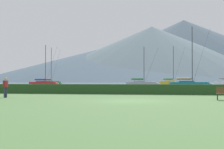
# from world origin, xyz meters

# --- Properties ---
(ground_plane) EXTENTS (1000.00, 1000.00, 0.00)m
(ground_plane) POSITION_xyz_m (0.00, 0.00, 0.00)
(ground_plane) COLOR #517A42
(harbor_water) EXTENTS (320.00, 246.00, 0.00)m
(harbor_water) POSITION_xyz_m (0.00, 137.00, 0.00)
(harbor_water) COLOR slate
(harbor_water) RESTS_ON ground_plane
(hedge_line) EXTENTS (80.00, 1.20, 1.01)m
(hedge_line) POSITION_xyz_m (0.00, 11.00, 0.51)
(hedge_line) COLOR #284C23
(hedge_line) RESTS_ON ground_plane
(sailboat_slip_0) EXTENTS (8.40, 3.00, 9.48)m
(sailboat_slip_0) POSITION_xyz_m (-3.99, 54.84, 0.68)
(sailboat_slip_0) COLOR #9E9EA3
(sailboat_slip_0) RESTS_ON harbor_water
(sailboat_slip_2) EXTENTS (8.25, 2.72, 12.57)m
(sailboat_slip_2) POSITION_xyz_m (-37.51, 80.87, 0.70)
(sailboat_slip_2) COLOR #236B38
(sailboat_slip_2) RESTS_ON harbor_water
(sailboat_slip_3) EXTENTS (8.41, 4.22, 11.76)m
(sailboat_slip_3) POSITION_xyz_m (6.39, 41.41, 0.70)
(sailboat_slip_3) COLOR #19707A
(sailboat_slip_3) RESTS_ON harbor_water
(sailboat_slip_5) EXTENTS (7.88, 2.78, 10.30)m
(sailboat_slip_5) POSITION_xyz_m (-28.53, 53.89, 0.65)
(sailboat_slip_5) COLOR red
(sailboat_slip_5) RESTS_ON harbor_water
(sailboat_slip_6) EXTENTS (8.99, 3.58, 12.44)m
(sailboat_slip_6) POSITION_xyz_m (3.12, 82.21, 0.75)
(sailboat_slip_6) COLOR gold
(sailboat_slip_6) RESTS_ON harbor_water
(person_standing_walker) EXTENTS (0.36, 0.55, 1.65)m
(person_standing_walker) POSITION_xyz_m (-10.49, 2.40, 0.97)
(person_standing_walker) COLOR #2D3347
(person_standing_walker) RESTS_ON ground_plane
(distant_hill_west_ridge) EXTENTS (359.04, 359.04, 48.97)m
(distant_hill_west_ridge) POSITION_xyz_m (-45.39, 363.45, 24.48)
(distant_hill_west_ridge) COLOR #425666
(distant_hill_west_ridge) RESTS_ON ground_plane
(distant_hill_central_peak) EXTENTS (278.73, 278.73, 62.24)m
(distant_hill_central_peak) POSITION_xyz_m (-17.91, 338.43, 31.12)
(distant_hill_central_peak) COLOR slate
(distant_hill_central_peak) RESTS_ON ground_plane
(distant_hill_far_shoulder) EXTENTS (351.54, 351.54, 82.20)m
(distant_hill_far_shoulder) POSITION_xyz_m (20.00, 413.49, 41.10)
(distant_hill_far_shoulder) COLOR #425666
(distant_hill_far_shoulder) RESTS_ON ground_plane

